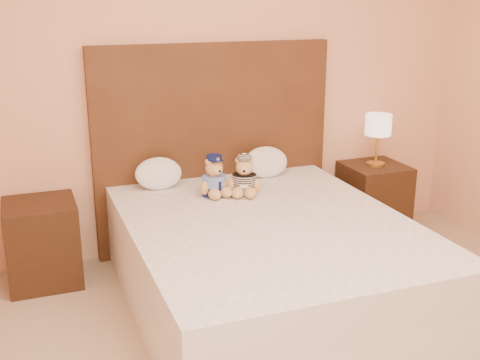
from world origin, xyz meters
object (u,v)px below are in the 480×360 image
pillow_right (266,161)px  pillow_left (158,172)px  teddy_police (214,176)px  bed (268,263)px  nightstand_right (373,199)px  lamp (378,127)px  nightstand_left (43,243)px  teddy_prisoner (244,176)px

pillow_right → pillow_left: bearing=180.0°
teddy_police → bed: bearing=-86.5°
nightstand_right → lamp: size_ratio=1.38×
nightstand_right → teddy_police: size_ratio=2.03×
nightstand_left → pillow_right: size_ratio=1.67×
nightstand_left → teddy_police: size_ratio=2.03×
teddy_police → lamp: bearing=-1.7°
teddy_prisoner → pillow_right: (0.30, 0.34, -0.01)m
teddy_prisoner → pillow_right: teddy_prisoner is taller
bed → nightstand_left: (-1.25, 0.80, -0.00)m
bed → lamp: lamp is taller
pillow_right → lamp: bearing=-1.9°
pillow_left → bed: bearing=-61.1°
teddy_prisoner → pillow_right: 0.45m
nightstand_left → nightstand_right: 2.50m
teddy_prisoner → bed: bearing=-71.8°
lamp → teddy_police: bearing=-169.7°
teddy_police → pillow_right: bearing=18.1°
nightstand_left → teddy_police: 1.20m
bed → nightstand_left: size_ratio=3.64×
lamp → pillow_right: bearing=178.1°
nightstand_right → pillow_left: bearing=179.0°
nightstand_right → pillow_right: (-0.91, 0.03, 0.39)m
bed → teddy_prisoner: bearing=85.6°
lamp → pillow_left: size_ratio=1.24×
nightstand_right → teddy_prisoner: 1.32m
nightstand_left → pillow_left: size_ratio=1.71×
bed → teddy_police: teddy_police is taller
pillow_left → teddy_police: bearing=-42.8°
pillow_left → nightstand_left: bearing=-177.8°
teddy_police → nightstand_left: bearing=155.0°
pillow_right → teddy_prisoner: bearing=-131.4°
lamp → teddy_police: (-1.40, -0.25, -0.16)m
nightstand_right → lamp: lamp is taller
teddy_police → teddy_prisoner: bearing=-28.4°
bed → nightstand_right: 1.48m
bed → pillow_left: size_ratio=6.21×
teddy_police → pillow_right: (0.49, 0.28, -0.02)m
pillow_left → nightstand_right: bearing=-1.0°
teddy_police → pillow_left: teddy_police is taller
lamp → bed: bearing=-147.4°
teddy_prisoner → pillow_left: (-0.50, 0.34, -0.02)m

